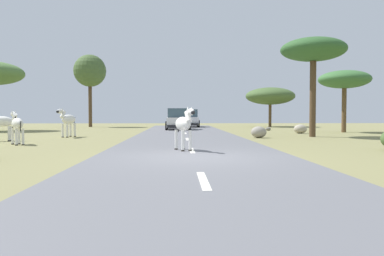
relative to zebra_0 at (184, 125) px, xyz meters
The scene contains 16 objects.
ground_plane 2.23m from the zebra_0, 79.87° to the right, with size 90.00×90.00×0.00m, color olive.
road 2.21m from the zebra_0, 82.20° to the right, with size 6.00×64.00×0.05m, color slate.
lane_markings 3.13m from the zebra_0, 84.79° to the right, with size 0.16×56.00×0.01m.
zebra_0 is the anchor object (origin of this frame).
zebra_1 10.49m from the zebra_0, 147.03° to the left, with size 1.65×0.55×1.55m.
zebra_2 7.83m from the zebra_0, 154.15° to the left, with size 1.09×1.38×1.48m.
zebra_3 10.90m from the zebra_0, 126.21° to the left, with size 0.83×1.70×1.66m.
car_0 25.22m from the zebra_0, 87.91° to the left, with size 2.11×4.38×1.74m.
car_1 18.77m from the zebra_0, 90.69° to the left, with size 2.08×4.37×1.74m.
tree_0 18.56m from the zebra_0, 50.12° to the left, with size 3.67×3.67×4.45m.
tree_1 12.21m from the zebra_0, 49.04° to the left, with size 3.72×3.72×5.66m.
tree_6 28.75m from the zebra_0, 109.03° to the left, with size 3.30×3.30×7.43m.
tree_7 28.58m from the zebra_0, 70.55° to the left, with size 5.13×5.13×4.12m.
rock_1 8.87m from the zebra_0, 61.36° to the left, with size 0.85×0.72×0.64m, color gray.
rock_3 14.96m from the zebra_0, 57.19° to the left, with size 0.88×0.74×0.61m, color #A89E8C.
rock_4 18.70m from the zebra_0, 67.88° to the left, with size 0.43×0.30×0.27m, color gray.
Camera 1 is at (-0.56, -11.14, 1.29)m, focal length 35.91 mm.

